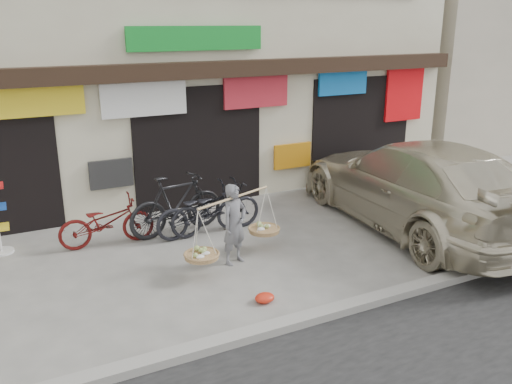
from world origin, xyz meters
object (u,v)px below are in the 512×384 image
street_vendor (235,228)px  suv (417,184)px  bike_1 (176,204)px  bike_3 (202,210)px  bike_0 (107,222)px  bike_2 (216,208)px

street_vendor → suv: (4.04, -0.07, 0.25)m
bike_1 → suv: (4.48, -1.84, 0.29)m
bike_3 → suv: 4.36m
bike_0 → bike_1: size_ratio=0.87×
bike_0 → bike_3: bearing=-97.7°
bike_0 → bike_3: size_ratio=0.91×
suv → bike_0: bearing=-12.3°
bike_1 → bike_3: size_ratio=1.05×
bike_0 → suv: 6.15m
bike_0 → bike_2: bike_2 is taller
bike_3 → street_vendor: bearing=177.8°
bike_1 → bike_3: (0.42, -0.30, -0.10)m
street_vendor → bike_3: bearing=69.8°
bike_1 → suv: 4.85m
street_vendor → suv: suv is taller
bike_0 → bike_2: size_ratio=0.91×
street_vendor → bike_3: 1.48m
bike_1 → street_vendor: bearing=-175.0°
bike_0 → bike_1: 1.38m
bike_2 → bike_3: 0.29m
street_vendor → bike_2: bearing=58.8°
street_vendor → suv: bearing=-21.8°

